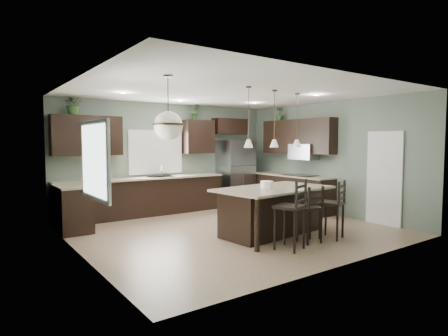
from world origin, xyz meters
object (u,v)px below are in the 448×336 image
refrigerator (236,173)px  serving_dish (267,185)px  bar_stool_center (309,214)px  plant_back_left (74,104)px  kitchen_island (274,211)px  bar_stool_right (332,210)px  bar_stool_left (290,214)px

refrigerator → serving_dish: bearing=-117.7°
bar_stool_center → plant_back_left: plant_back_left is taller
kitchen_island → bar_stool_center: size_ratio=2.20×
bar_stool_right → serving_dish: bearing=116.2°
bar_stool_right → plant_back_left: 5.87m
kitchen_island → plant_back_left: (-2.86, 3.35, 2.17)m
refrigerator → kitchen_island: bearing=-114.9°
kitchen_island → plant_back_left: 4.91m
refrigerator → serving_dish: refrigerator is taller
bar_stool_left → bar_stool_right: bar_stool_left is taller
bar_stool_left → serving_dish: bearing=53.3°
refrigerator → serving_dish: (-1.68, -3.21, 0.07)m
refrigerator → bar_stool_center: bearing=-108.8°
kitchen_island → bar_stool_center: (0.13, -0.79, 0.05)m
kitchen_island → serving_dish: serving_dish is taller
refrigerator → bar_stool_right: size_ratio=1.69×
serving_dish → refrigerator: bearing=62.3°
refrigerator → kitchen_island: (-1.48, -3.19, -0.46)m
serving_dish → plant_back_left: 4.60m
bar_stool_left → kitchen_island: bearing=43.1°
serving_dish → bar_stool_right: bearing=-43.4°
bar_stool_center → bar_stool_left: bearing=-160.7°
bar_stool_left → bar_stool_right: (1.16, 0.06, -0.05)m
kitchen_island → refrigerator: bearing=59.0°
serving_dish → bar_stool_left: 1.01m
bar_stool_left → refrigerator: bearing=45.4°
bar_stool_left → bar_stool_center: 0.62m
kitchen_island → serving_dish: (-0.20, -0.02, 0.53)m
bar_stool_right → plant_back_left: size_ratio=2.32×
bar_stool_right → bar_stool_center: bearing=153.9°
bar_stool_center → bar_stool_right: bar_stool_right is taller
plant_back_left → serving_dish: bearing=-51.8°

